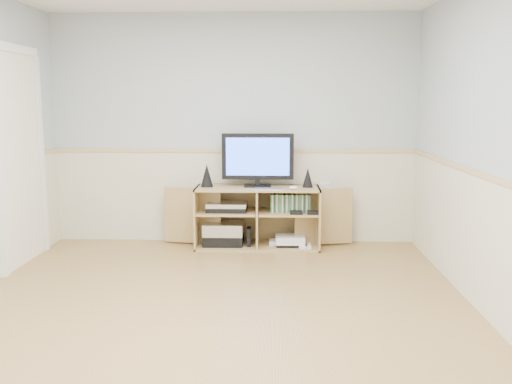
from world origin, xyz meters
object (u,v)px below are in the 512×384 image
keyboard (269,189)px  media_cabinet (258,215)px  monitor (258,158)px  game_consoles (289,241)px

keyboard → media_cabinet: bearing=123.4°
monitor → keyboard: monitor is taller
media_cabinet → keyboard: keyboard is taller
monitor → game_consoles: size_ratio=1.70×
media_cabinet → game_consoles: bearing=-11.7°
game_consoles → monitor: bearing=169.9°
monitor → game_consoles: bearing=-10.1°
media_cabinet → monitor: 0.63m
monitor → keyboard: 0.38m
media_cabinet → keyboard: bearing=-57.7°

